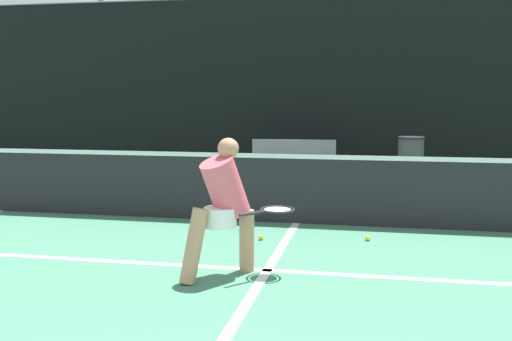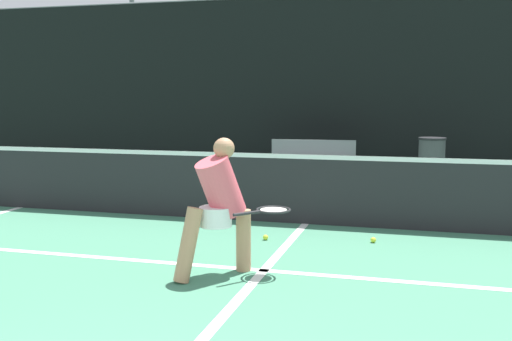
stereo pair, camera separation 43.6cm
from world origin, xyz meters
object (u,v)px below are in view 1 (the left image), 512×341
at_px(player_practicing, 225,203).
at_px(trash_bin, 411,162).
at_px(parked_car, 399,141).
at_px(courtside_bench, 293,160).

relative_size(player_practicing, trash_bin, 1.40).
xyz_separation_m(player_practicing, parked_car, (1.98, 9.78, -0.11)).
xyz_separation_m(trash_bin, parked_car, (-0.08, 3.72, 0.12)).
height_order(trash_bin, parked_car, parked_car).
height_order(player_practicing, parked_car, parked_car).
height_order(player_practicing, courtside_bench, player_practicing).
bearing_deg(courtside_bench, parked_car, 54.08).
bearing_deg(parked_car, trash_bin, -88.71).
bearing_deg(trash_bin, player_practicing, -108.81).
xyz_separation_m(player_practicing, trash_bin, (2.06, 6.06, -0.23)).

